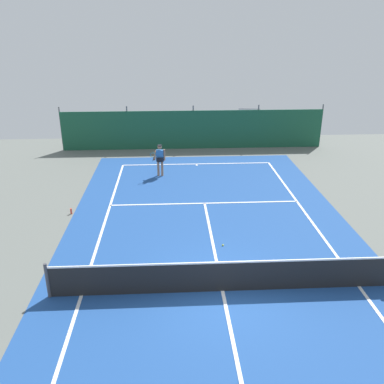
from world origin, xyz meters
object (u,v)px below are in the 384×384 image
Objects in this scene: parked_car at (249,123)px; water_bottle at (71,211)px; tennis_ball_near_player at (223,245)px; tennis_player at (160,158)px; tennis_net at (223,276)px.

parked_car is 16.11m from water_bottle.
parked_car is (3.83, 15.79, 0.81)m from tennis_ball_near_player.
parked_car reaches higher than tennis_ball_near_player.
parked_car reaches higher than tennis_player.
parked_car is 18.35× the size of water_bottle.
tennis_ball_near_player is at bearing -95.91° from parked_car.
tennis_net is 2.70m from tennis_ball_near_player.
parked_car is (4.17, 18.42, 0.33)m from tennis_net.
tennis_net is 6.17× the size of tennis_player.
water_bottle is (-5.95, 2.99, 0.09)m from tennis_ball_near_player.
tennis_net is 18.89m from parked_car.
tennis_ball_near_player is at bearing 82.64° from tennis_net.
water_bottle reaches higher than tennis_ball_near_player.
water_bottle is at bearing 153.26° from tennis_ball_near_player.
tennis_ball_near_player is 0.28× the size of water_bottle.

